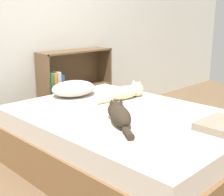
# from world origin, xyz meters

# --- Properties ---
(ground_plane) EXTENTS (8.00, 8.00, 0.00)m
(ground_plane) POSITION_xyz_m (0.00, 0.00, 0.00)
(ground_plane) COLOR brown
(wall_back) EXTENTS (8.00, 0.06, 2.50)m
(wall_back) POSITION_xyz_m (0.00, 1.37, 1.25)
(wall_back) COLOR silver
(wall_back) RESTS_ON ground_plane
(bed) EXTENTS (1.39, 1.93, 0.50)m
(bed) POSITION_xyz_m (0.00, 0.00, 0.25)
(bed) COLOR brown
(bed) RESTS_ON ground_plane
(pillow) EXTENTS (0.45, 0.37, 0.15)m
(pillow) POSITION_xyz_m (0.07, 0.75, 0.57)
(pillow) COLOR beige
(pillow) RESTS_ON bed
(cat_light) EXTENTS (0.55, 0.19, 0.16)m
(cat_light) POSITION_xyz_m (0.36, 0.30, 0.56)
(cat_light) COLOR beige
(cat_light) RESTS_ON bed
(cat_dark) EXTENTS (0.35, 0.46, 0.16)m
(cat_dark) POSITION_xyz_m (-0.21, -0.15, 0.57)
(cat_dark) COLOR #33281E
(cat_dark) RESTS_ON bed
(bookshelf) EXTENTS (0.93, 0.26, 0.88)m
(bookshelf) POSITION_xyz_m (0.42, 1.24, 0.46)
(bookshelf) COLOR brown
(bookshelf) RESTS_ON ground_plane
(blanket_fold) EXTENTS (0.37, 0.24, 0.05)m
(blanket_fold) POSITION_xyz_m (0.23, -0.71, 0.52)
(blanket_fold) COLOR gray
(blanket_fold) RESTS_ON bed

